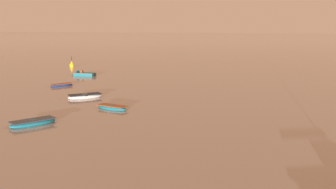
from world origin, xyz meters
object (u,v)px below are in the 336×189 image
rowboat_moored_5 (112,108)px  channel_buoy (72,65)px  motorboat_moored_0 (82,75)px  rowboat_moored_4 (33,123)px  rowboat_moored_6 (85,96)px  rowboat_moored_3 (62,85)px

rowboat_moored_5 → channel_buoy: 43.18m
motorboat_moored_0 → rowboat_moored_4: (11.12, -31.75, -0.02)m
motorboat_moored_0 → rowboat_moored_4: motorboat_moored_0 is taller
rowboat_moored_4 → rowboat_moored_6: same height
rowboat_moored_6 → rowboat_moored_5: bearing=-85.9°
motorboat_moored_0 → channel_buoy: channel_buoy is taller
rowboat_moored_5 → rowboat_moored_3: bearing=-26.9°
rowboat_moored_3 → channel_buoy: channel_buoy is taller
rowboat_moored_6 → channel_buoy: channel_buoy is taller
rowboat_moored_3 → motorboat_moored_0: bearing=50.0°
rowboat_moored_4 → channel_buoy: (-19.29, 44.08, 0.29)m
rowboat_moored_3 → motorboat_moored_0: size_ratio=0.77×
rowboat_moored_4 → rowboat_moored_6: size_ratio=1.06×
channel_buoy → rowboat_moored_5: bearing=-57.3°
motorboat_moored_0 → channel_buoy: bearing=-52.6°
motorboat_moored_0 → channel_buoy: size_ratio=1.82×
rowboat_moored_4 → rowboat_moored_5: bearing=-173.8°
rowboat_moored_3 → channel_buoy: bearing=61.6°
rowboat_moored_3 → rowboat_moored_5: size_ratio=0.86×
channel_buoy → motorboat_moored_0: bearing=-56.5°
rowboat_moored_4 → motorboat_moored_0: bearing=-126.8°
channel_buoy → rowboat_moored_4: bearing=-66.4°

